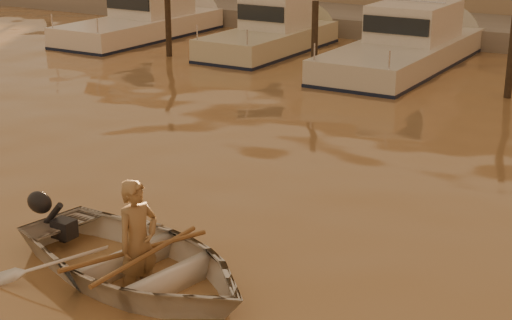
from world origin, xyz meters
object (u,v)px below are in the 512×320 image
Objects in this scene: person at (138,243)px; moored_boat_0 at (140,20)px; dinghy at (134,261)px; moored_boat_1 at (269,32)px; moored_boat_2 at (404,45)px.

moored_boat_0 is at bearing 49.16° from person.
person is (0.10, -0.02, 0.27)m from dinghy.
person reaches higher than dinghy.
moored_boat_0 is 5.17m from moored_boat_1.
moored_boat_2 is (4.47, 0.00, 0.00)m from moored_boat_1.
moored_boat_2 is at bearing 0.00° from moored_boat_0.
person is 0.20× the size of moored_boat_2.
moored_boat_0 is 1.18× the size of moored_boat_1.
moored_boat_2 is (9.63, 0.00, 0.00)m from moored_boat_0.
moored_boat_1 is at bearing 180.00° from moored_boat_2.
moored_boat_1 and moored_boat_2 have the same top height.
moored_boat_2 is (-2.03, 14.43, 0.09)m from person.
moored_boat_2 reaches higher than dinghy.
moored_boat_0 is at bearing 180.00° from moored_boat_1.
moored_boat_2 reaches higher than person.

